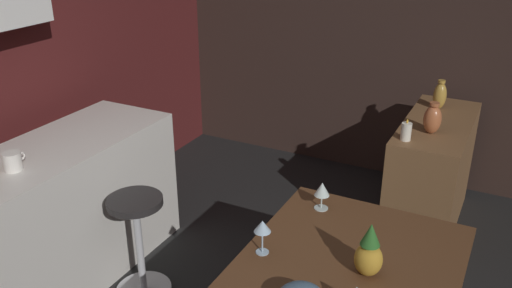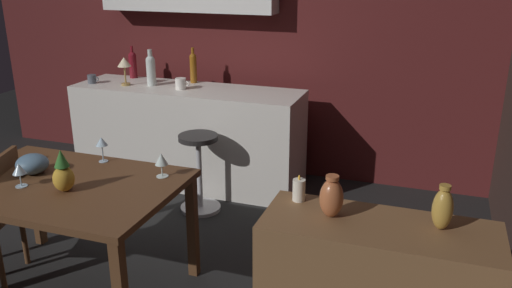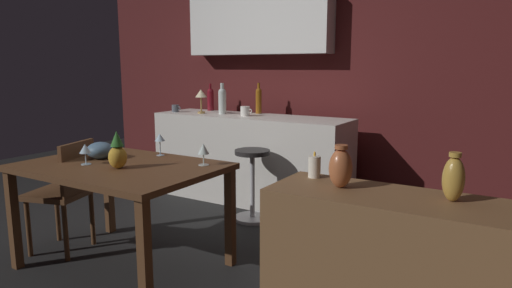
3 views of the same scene
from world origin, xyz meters
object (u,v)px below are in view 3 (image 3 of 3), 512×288
wine_glass_right (160,138)px  vase_copper (341,168)px  bar_stool (252,183)px  cup_white (245,111)px  chair_near_window (66,190)px  pineapple_centerpiece (117,153)px  cup_slate (176,108)px  wine_bottle_clear (222,99)px  wine_glass_left (85,149)px  dining_table (121,176)px  wine_bottle_amber (259,99)px  wine_bottle_ruby (210,98)px  counter_lamp (201,95)px  sideboard_cabinet (383,279)px  wine_glass_center (203,149)px  pillar_candle_tall (314,167)px  vase_brass (453,178)px  fruit_bowl (100,150)px

wine_glass_right → vase_copper: bearing=-15.3°
bar_stool → cup_white: 0.85m
chair_near_window → cup_white: size_ratio=6.55×
pineapple_centerpiece → cup_white: bearing=96.2°
cup_slate → wine_bottle_clear: bearing=10.3°
wine_glass_left → wine_glass_right: bearing=66.8°
dining_table → wine_bottle_amber: (-0.13, 2.05, 0.39)m
wine_glass_left → wine_bottle_ruby: wine_bottle_ruby is taller
wine_bottle_ruby → wine_bottle_clear: (0.34, -0.24, 0.01)m
wine_glass_right → wine_bottle_ruby: 1.86m
wine_glass_right → wine_bottle_clear: wine_bottle_clear is taller
chair_near_window → counter_lamp: counter_lamp is taller
sideboard_cabinet → wine_glass_center: size_ratio=7.34×
pineapple_centerpiece → cup_slate: size_ratio=2.18×
wine_glass_left → pillar_candle_tall: 1.62m
bar_stool → pineapple_centerpiece: 1.49m
vase_brass → wine_glass_left: bearing=-177.4°
wine_glass_right → vase_brass: vase_brass is taller
fruit_bowl → vase_brass: size_ratio=0.90×
wine_glass_center → pillar_candle_tall: (0.91, -0.22, 0.03)m
counter_lamp → vase_copper: counter_lamp is taller
pineapple_centerpiece → wine_bottle_ruby: wine_bottle_ruby is taller
cup_slate → counter_lamp: size_ratio=0.44×
dining_table → cup_slate: cup_slate is taller
wine_glass_right → counter_lamp: bearing=116.6°
dining_table → vase_brass: (2.10, -0.02, 0.26)m
vase_brass → wine_bottle_amber: bearing=137.2°
sideboard_cabinet → wine_bottle_amber: bearing=132.9°
wine_glass_center → vase_brass: size_ratio=0.69×
bar_stool → wine_bottle_amber: wine_bottle_amber is taller
wine_bottle_ruby → vase_copper: 3.18m
bar_stool → dining_table: bearing=-101.2°
bar_stool → pineapple_centerpiece: bearing=-97.0°
bar_stool → wine_bottle_clear: wine_bottle_clear is taller
chair_near_window → wine_glass_right: 0.81m
wine_glass_right → cup_slate: size_ratio=1.46×
wine_bottle_ruby → wine_bottle_clear: bearing=-35.1°
wine_glass_left → counter_lamp: counter_lamp is taller
wine_bottle_ruby → wine_glass_right: bearing=-64.7°
wine_glass_right → counter_lamp: (-0.68, 1.37, 0.22)m
dining_table → chair_near_window: 0.60m
bar_stool → pillar_candle_tall: size_ratio=4.69×
sideboard_cabinet → pillar_candle_tall: (-0.42, 0.13, 0.47)m
vase_brass → cup_slate: bearing=150.9°
sideboard_cabinet → chair_near_window: bearing=179.1°
dining_table → sideboard_cabinet: (1.84, -0.07, -0.25)m
wine_bottle_ruby → vase_copper: wine_bottle_ruby is taller
pillar_candle_tall → vase_brass: (0.69, -0.08, 0.04)m
cup_slate → pillar_candle_tall: 2.93m
vase_brass → dining_table: bearing=179.5°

